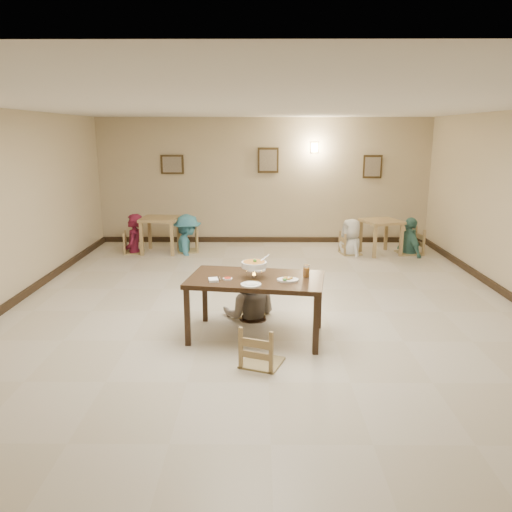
{
  "coord_description": "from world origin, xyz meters",
  "views": [
    {
      "loc": [
        -0.1,
        -7.15,
        2.63
      ],
      "look_at": [
        -0.15,
        -0.37,
        0.96
      ],
      "focal_mm": 35.0,
      "sensor_mm": 36.0,
      "label": 1
    }
  ],
  "objects_px": {
    "main_diner": "(250,260)",
    "drink_glass": "(306,272)",
    "main_table": "(256,283)",
    "chair_far": "(251,286)",
    "bg_diner_c": "(352,219)",
    "bg_chair_lr": "(187,230)",
    "bg_diner_a": "(132,214)",
    "bg_chair_rr": "(411,230)",
    "bg_chair_rl": "(351,234)",
    "bg_chair_ll": "(133,233)",
    "chair_near": "(262,326)",
    "bg_diner_b": "(187,214)",
    "curry_warmer": "(254,265)",
    "bg_table_left": "(160,224)",
    "bg_diner_d": "(412,217)",
    "bg_table_right": "(381,226)"
  },
  "relations": [
    {
      "from": "main_table",
      "to": "chair_near",
      "type": "distance_m",
      "value": 0.87
    },
    {
      "from": "drink_glass",
      "to": "bg_diner_c",
      "type": "bearing_deg",
      "value": 72.96
    },
    {
      "from": "chair_far",
      "to": "drink_glass",
      "type": "bearing_deg",
      "value": -32.43
    },
    {
      "from": "bg_chair_ll",
      "to": "chair_far",
      "type": "bearing_deg",
      "value": -155.18
    },
    {
      "from": "main_table",
      "to": "drink_glass",
      "type": "height_order",
      "value": "drink_glass"
    },
    {
      "from": "drink_glass",
      "to": "main_diner",
      "type": "bearing_deg",
      "value": 136.01
    },
    {
      "from": "chair_near",
      "to": "bg_diner_b",
      "type": "height_order",
      "value": "bg_diner_b"
    },
    {
      "from": "bg_chair_rl",
      "to": "main_table",
      "type": "bearing_deg",
      "value": 146.02
    },
    {
      "from": "drink_glass",
      "to": "bg_chair_rl",
      "type": "xyz_separation_m",
      "value": [
        1.43,
        4.68,
        -0.43
      ]
    },
    {
      "from": "curry_warmer",
      "to": "bg_diner_c",
      "type": "bearing_deg",
      "value": 65.81
    },
    {
      "from": "bg_diner_c",
      "to": "curry_warmer",
      "type": "bearing_deg",
      "value": -41.36
    },
    {
      "from": "bg_table_left",
      "to": "bg_diner_a",
      "type": "xyz_separation_m",
      "value": [
        -0.6,
        -0.06,
        0.22
      ]
    },
    {
      "from": "main_table",
      "to": "bg_table_left",
      "type": "bearing_deg",
      "value": 123.4
    },
    {
      "from": "bg_table_right",
      "to": "chair_far",
      "type": "bearing_deg",
      "value": -126.0
    },
    {
      "from": "chair_far",
      "to": "curry_warmer",
      "type": "bearing_deg",
      "value": -71.59
    },
    {
      "from": "bg_chair_rl",
      "to": "main_diner",
      "type": "bearing_deg",
      "value": 141.16
    },
    {
      "from": "bg_chair_rr",
      "to": "bg_diner_a",
      "type": "relative_size",
      "value": 0.61
    },
    {
      "from": "main_table",
      "to": "bg_table_left",
      "type": "relative_size",
      "value": 2.22
    },
    {
      "from": "bg_chair_lr",
      "to": "bg_chair_rl",
      "type": "height_order",
      "value": "bg_chair_lr"
    },
    {
      "from": "bg_diner_b",
      "to": "bg_chair_rr",
      "type": "bearing_deg",
      "value": -106.2
    },
    {
      "from": "bg_chair_lr",
      "to": "bg_diner_b",
      "type": "height_order",
      "value": "bg_diner_b"
    },
    {
      "from": "bg_chair_rl",
      "to": "bg_chair_ll",
      "type": "bearing_deg",
      "value": 79.34
    },
    {
      "from": "main_table",
      "to": "chair_far",
      "type": "relative_size",
      "value": 2.09
    },
    {
      "from": "main_diner",
      "to": "bg_diner_c",
      "type": "height_order",
      "value": "main_diner"
    },
    {
      "from": "chair_far",
      "to": "chair_near",
      "type": "xyz_separation_m",
      "value": [
        0.16,
        -1.62,
        0.03
      ]
    },
    {
      "from": "bg_diner_c",
      "to": "bg_chair_rr",
      "type": "bearing_deg",
      "value": 73.83
    },
    {
      "from": "main_table",
      "to": "bg_diner_d",
      "type": "relative_size",
      "value": 1.14
    },
    {
      "from": "curry_warmer",
      "to": "bg_chair_lr",
      "type": "xyz_separation_m",
      "value": [
        -1.57,
        4.88,
        -0.5
      ]
    },
    {
      "from": "curry_warmer",
      "to": "bg_chair_rl",
      "type": "xyz_separation_m",
      "value": [
        2.11,
        4.7,
        -0.53
      ]
    },
    {
      "from": "bg_diner_c",
      "to": "bg_table_left",
      "type": "bearing_deg",
      "value": -108.65
    },
    {
      "from": "bg_diner_b",
      "to": "bg_diner_c",
      "type": "relative_size",
      "value": 1.08
    },
    {
      "from": "bg_chair_rl",
      "to": "bg_diner_a",
      "type": "xyz_separation_m",
      "value": [
        -4.87,
        0.06,
        0.43
      ]
    },
    {
      "from": "bg_chair_ll",
      "to": "bg_chair_lr",
      "type": "distance_m",
      "value": 1.2
    },
    {
      "from": "bg_chair_lr",
      "to": "bg_diner_a",
      "type": "relative_size",
      "value": 0.56
    },
    {
      "from": "bg_chair_ll",
      "to": "bg_diner_c",
      "type": "distance_m",
      "value": 4.88
    },
    {
      "from": "bg_diner_a",
      "to": "bg_chair_ll",
      "type": "bearing_deg",
      "value": 0.0
    },
    {
      "from": "bg_chair_rl",
      "to": "bg_diner_a",
      "type": "relative_size",
      "value": 0.52
    },
    {
      "from": "main_diner",
      "to": "drink_glass",
      "type": "bearing_deg",
      "value": 141.7
    },
    {
      "from": "chair_near",
      "to": "bg_diner_a",
      "type": "bearing_deg",
      "value": -42.38
    },
    {
      "from": "bg_chair_ll",
      "to": "bg_diner_b",
      "type": "xyz_separation_m",
      "value": [
        1.19,
        0.13,
        0.4
      ]
    },
    {
      "from": "main_diner",
      "to": "drink_glass",
      "type": "relative_size",
      "value": 10.39
    },
    {
      "from": "main_diner",
      "to": "bg_diner_c",
      "type": "distance_m",
      "value": 4.52
    },
    {
      "from": "bg_chair_ll",
      "to": "bg_chair_lr",
      "type": "height_order",
      "value": "bg_chair_lr"
    },
    {
      "from": "drink_glass",
      "to": "bg_diner_b",
      "type": "distance_m",
      "value": 5.35
    },
    {
      "from": "bg_chair_lr",
      "to": "bg_diner_c",
      "type": "height_order",
      "value": "bg_diner_c"
    },
    {
      "from": "main_diner",
      "to": "bg_diner_a",
      "type": "bearing_deg",
      "value": -50.42
    },
    {
      "from": "bg_chair_rr",
      "to": "chair_near",
      "type": "bearing_deg",
      "value": -39.33
    },
    {
      "from": "bg_chair_ll",
      "to": "bg_chair_rr",
      "type": "bearing_deg",
      "value": -99.9
    },
    {
      "from": "bg_chair_rr",
      "to": "bg_chair_lr",
      "type": "bearing_deg",
      "value": -100.1
    },
    {
      "from": "chair_far",
      "to": "bg_table_right",
      "type": "xyz_separation_m",
      "value": [
        2.83,
        3.89,
        0.18
      ]
    }
  ]
}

